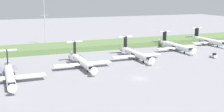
{
  "coord_description": "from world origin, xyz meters",
  "views": [
    {
      "loc": [
        -44.53,
        -85.27,
        28.0
      ],
      "look_at": [
        0.0,
        25.11,
        3.0
      ],
      "focal_mm": 46.29,
      "sensor_mm": 36.0,
      "label": 1
    }
  ],
  "objects_px": {
    "safety_cone_mid_marker": "(164,68)",
    "baggage_tug": "(214,56)",
    "antenna_mast": "(45,26)",
    "regional_jet_second": "(9,74)",
    "regional_jet_fifth": "(175,46)",
    "regional_jet_third": "(82,61)",
    "safety_cone_front_marker": "(156,68)",
    "regional_jet_fourth": "(135,53)",
    "regional_jet_sixth": "(208,40)"
  },
  "relations": [
    {
      "from": "regional_jet_third",
      "to": "regional_jet_fourth",
      "type": "relative_size",
      "value": 1.0
    },
    {
      "from": "regional_jet_third",
      "to": "regional_jet_sixth",
      "type": "xyz_separation_m",
      "value": [
        82.79,
        24.69,
        0.0
      ]
    },
    {
      "from": "regional_jet_third",
      "to": "regional_jet_fifth",
      "type": "distance_m",
      "value": 57.52
    },
    {
      "from": "regional_jet_fourth",
      "to": "regional_jet_fifth",
      "type": "bearing_deg",
      "value": 19.88
    },
    {
      "from": "regional_jet_third",
      "to": "regional_jet_sixth",
      "type": "distance_m",
      "value": 86.39
    },
    {
      "from": "regional_jet_third",
      "to": "baggage_tug",
      "type": "relative_size",
      "value": 9.69
    },
    {
      "from": "regional_jet_fifth",
      "to": "antenna_mast",
      "type": "height_order",
      "value": "antenna_mast"
    },
    {
      "from": "regional_jet_sixth",
      "to": "baggage_tug",
      "type": "relative_size",
      "value": 9.69
    },
    {
      "from": "regional_jet_second",
      "to": "regional_jet_third",
      "type": "relative_size",
      "value": 1.0
    },
    {
      "from": "regional_jet_second",
      "to": "safety_cone_mid_marker",
      "type": "relative_size",
      "value": 56.36
    },
    {
      "from": "safety_cone_mid_marker",
      "to": "baggage_tug",
      "type": "bearing_deg",
      "value": 15.19
    },
    {
      "from": "regional_jet_second",
      "to": "safety_cone_mid_marker",
      "type": "height_order",
      "value": "regional_jet_second"
    },
    {
      "from": "safety_cone_front_marker",
      "to": "safety_cone_mid_marker",
      "type": "height_order",
      "value": "same"
    },
    {
      "from": "regional_jet_third",
      "to": "regional_jet_fourth",
      "type": "bearing_deg",
      "value": 13.54
    },
    {
      "from": "regional_jet_sixth",
      "to": "antenna_mast",
      "type": "relative_size",
      "value": 1.18
    },
    {
      "from": "baggage_tug",
      "to": "antenna_mast",
      "type": "bearing_deg",
      "value": 135.76
    },
    {
      "from": "baggage_tug",
      "to": "safety_cone_front_marker",
      "type": "xyz_separation_m",
      "value": [
        -34.8,
        -7.73,
        -0.73
      ]
    },
    {
      "from": "regional_jet_fourth",
      "to": "safety_cone_mid_marker",
      "type": "height_order",
      "value": "regional_jet_fourth"
    },
    {
      "from": "regional_jet_fourth",
      "to": "safety_cone_front_marker",
      "type": "relative_size",
      "value": 56.36
    },
    {
      "from": "regional_jet_sixth",
      "to": "regional_jet_second",
      "type": "bearing_deg",
      "value": -162.58
    },
    {
      "from": "regional_jet_second",
      "to": "regional_jet_fifth",
      "type": "height_order",
      "value": "same"
    },
    {
      "from": "regional_jet_fourth",
      "to": "regional_jet_sixth",
      "type": "relative_size",
      "value": 1.0
    },
    {
      "from": "safety_cone_front_marker",
      "to": "safety_cone_mid_marker",
      "type": "distance_m",
      "value": 3.38
    },
    {
      "from": "regional_jet_fifth",
      "to": "regional_jet_sixth",
      "type": "bearing_deg",
      "value": 16.11
    },
    {
      "from": "regional_jet_fifth",
      "to": "regional_jet_third",
      "type": "bearing_deg",
      "value": -163.14
    },
    {
      "from": "regional_jet_third",
      "to": "safety_cone_mid_marker",
      "type": "xyz_separation_m",
      "value": [
        29.49,
        -13.86,
        -2.26
      ]
    },
    {
      "from": "antenna_mast",
      "to": "safety_cone_front_marker",
      "type": "height_order",
      "value": "antenna_mast"
    },
    {
      "from": "regional_jet_fifth",
      "to": "regional_jet_sixth",
      "type": "xyz_separation_m",
      "value": [
        27.74,
        8.01,
        0.0
      ]
    },
    {
      "from": "regional_jet_third",
      "to": "regional_jet_fourth",
      "type": "xyz_separation_m",
      "value": [
        26.7,
        6.43,
        0.0
      ]
    },
    {
      "from": "regional_jet_sixth",
      "to": "regional_jet_fifth",
      "type": "bearing_deg",
      "value": -163.89
    },
    {
      "from": "regional_jet_fifth",
      "to": "safety_cone_mid_marker",
      "type": "relative_size",
      "value": 56.36
    },
    {
      "from": "regional_jet_third",
      "to": "safety_cone_front_marker",
      "type": "height_order",
      "value": "regional_jet_third"
    },
    {
      "from": "baggage_tug",
      "to": "safety_cone_mid_marker",
      "type": "xyz_separation_m",
      "value": [
        -31.52,
        -8.56,
        -0.73
      ]
    },
    {
      "from": "regional_jet_fifth",
      "to": "regional_jet_sixth",
      "type": "distance_m",
      "value": 28.87
    },
    {
      "from": "regional_jet_second",
      "to": "regional_jet_sixth",
      "type": "distance_m",
      "value": 115.6
    },
    {
      "from": "baggage_tug",
      "to": "safety_cone_front_marker",
      "type": "relative_size",
      "value": 5.82
    },
    {
      "from": "regional_jet_third",
      "to": "antenna_mast",
      "type": "bearing_deg",
      "value": 94.45
    },
    {
      "from": "antenna_mast",
      "to": "safety_cone_mid_marker",
      "type": "relative_size",
      "value": 47.92
    },
    {
      "from": "regional_jet_second",
      "to": "safety_cone_front_marker",
      "type": "relative_size",
      "value": 56.36
    },
    {
      "from": "regional_jet_third",
      "to": "regional_jet_sixth",
      "type": "relative_size",
      "value": 1.0
    },
    {
      "from": "antenna_mast",
      "to": "baggage_tug",
      "type": "bearing_deg",
      "value": -44.24
    },
    {
      "from": "regional_jet_fifth",
      "to": "safety_cone_mid_marker",
      "type": "xyz_separation_m",
      "value": [
        -25.57,
        -30.54,
        -2.26
      ]
    },
    {
      "from": "regional_jet_third",
      "to": "safety_cone_mid_marker",
      "type": "height_order",
      "value": "regional_jet_third"
    },
    {
      "from": "baggage_tug",
      "to": "safety_cone_mid_marker",
      "type": "distance_m",
      "value": 32.67
    },
    {
      "from": "regional_jet_third",
      "to": "safety_cone_front_marker",
      "type": "xyz_separation_m",
      "value": [
        26.21,
        -13.03,
        -2.26
      ]
    },
    {
      "from": "regional_jet_fourth",
      "to": "regional_jet_sixth",
      "type": "height_order",
      "value": "same"
    },
    {
      "from": "safety_cone_front_marker",
      "to": "baggage_tug",
      "type": "bearing_deg",
      "value": 12.52
    },
    {
      "from": "regional_jet_sixth",
      "to": "baggage_tug",
      "type": "bearing_deg",
      "value": -125.98
    },
    {
      "from": "regional_jet_second",
      "to": "baggage_tug",
      "type": "distance_m",
      "value": 88.65
    },
    {
      "from": "regional_jet_second",
      "to": "safety_cone_front_marker",
      "type": "xyz_separation_m",
      "value": [
        53.72,
        -3.11,
        -2.26
      ]
    }
  ]
}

